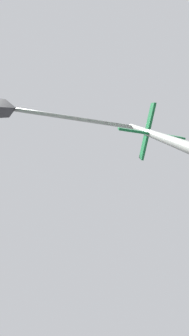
% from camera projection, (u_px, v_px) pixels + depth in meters
% --- Properties ---
extents(traffic_signal_near, '(2.23, 3.14, 5.91)m').
position_uv_depth(traffic_signal_near, '(72.00, 122.00, 3.05)').
color(traffic_signal_near, slate).
rests_on(traffic_signal_near, ground_plane).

